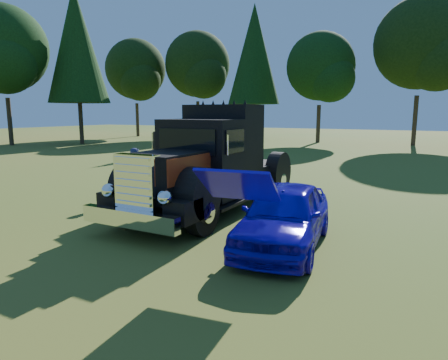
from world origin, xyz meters
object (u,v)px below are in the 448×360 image
spectator_far (170,170)px  diamond_t_truck (208,166)px  hotrod_coupe (284,215)px  distant_teal_car (210,138)px  spectator_near (137,173)px

spectator_far → diamond_t_truck: bearing=-100.0°
hotrod_coupe → distant_teal_car: (-14.24, 21.23, -0.02)m
diamond_t_truck → hotrod_coupe: size_ratio=1.67×
hotrod_coupe → distant_teal_car: 25.56m
spectator_near → spectator_far: size_ratio=0.91×
spectator_far → hotrod_coupe: bearing=-104.1°
diamond_t_truck → hotrod_coupe: 3.57m
hotrod_coupe → spectator_far: (-5.01, 2.91, 0.23)m
diamond_t_truck → spectator_far: (-2.05, 1.00, -0.37)m
distant_teal_car → spectator_near: bearing=-18.3°
diamond_t_truck → distant_teal_car: 22.39m
hotrod_coupe → distant_teal_car: hotrod_coupe is taller
spectator_far → distant_teal_car: 20.52m
distant_teal_car → hotrod_coupe: bearing=-8.2°
diamond_t_truck → hotrod_coupe: (2.96, -1.91, -0.61)m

